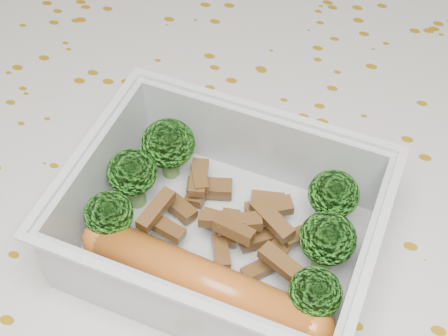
% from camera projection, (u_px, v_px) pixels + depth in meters
% --- Properties ---
extents(dining_table, '(1.40, 0.90, 0.75)m').
position_uv_depth(dining_table, '(218.00, 252.00, 0.52)').
color(dining_table, brown).
rests_on(dining_table, ground).
extents(tablecloth, '(1.46, 0.96, 0.19)m').
position_uv_depth(tablecloth, '(217.00, 218.00, 0.48)').
color(tablecloth, silver).
rests_on(tablecloth, dining_table).
extents(lunch_container, '(0.20, 0.16, 0.07)m').
position_uv_depth(lunch_container, '(222.00, 230.00, 0.40)').
color(lunch_container, silver).
rests_on(lunch_container, tablecloth).
extents(broccoli_florets, '(0.17, 0.11, 0.05)m').
position_uv_depth(broccoli_florets, '(228.00, 203.00, 0.40)').
color(broccoli_florets, '#608C3F').
rests_on(broccoli_florets, lunch_container).
extents(meat_pile, '(0.11, 0.08, 0.03)m').
position_uv_depth(meat_pile, '(231.00, 218.00, 0.41)').
color(meat_pile, brown).
rests_on(meat_pile, lunch_container).
extents(sausage, '(0.17, 0.04, 0.03)m').
position_uv_depth(sausage, '(203.00, 282.00, 0.37)').
color(sausage, '#B65B1E').
rests_on(sausage, lunch_container).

